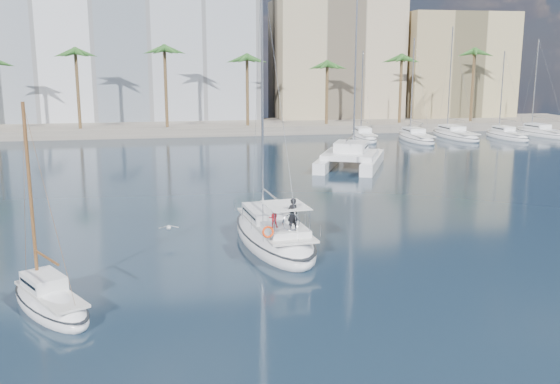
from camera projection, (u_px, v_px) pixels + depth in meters
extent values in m
plane|color=black|center=(279.00, 255.00, 34.15)|extent=(160.00, 160.00, 0.00)
cube|color=gray|center=(206.00, 127.00, 92.71)|extent=(120.00, 14.00, 1.20)
cube|color=silver|center=(124.00, 37.00, 99.36)|extent=(42.00, 16.00, 28.00)
cube|color=tan|center=(334.00, 63.00, 103.28)|extent=(20.00, 14.00, 20.00)
cube|color=tan|center=(452.00, 69.00, 105.08)|extent=(18.00, 12.00, 18.00)
cylinder|color=brown|center=(207.00, 97.00, 87.89)|extent=(0.44, 0.44, 10.50)
sphere|color=#2C5D22|center=(206.00, 59.00, 86.80)|extent=(3.60, 3.60, 3.60)
cylinder|color=brown|center=(434.00, 95.00, 93.87)|extent=(0.44, 0.44, 10.50)
sphere|color=#2C5D22|center=(435.00, 59.00, 92.78)|extent=(3.60, 3.60, 3.60)
ellipsoid|color=white|center=(273.00, 238.00, 36.27)|extent=(4.70, 11.51, 2.33)
ellipsoid|color=black|center=(273.00, 232.00, 36.20)|extent=(4.74, 11.62, 0.18)
cube|color=silver|center=(274.00, 224.00, 35.88)|extent=(3.39, 8.62, 0.12)
cube|color=white|center=(268.00, 213.00, 37.02)|extent=(2.76, 3.89, 0.60)
cube|color=black|center=(268.00, 212.00, 37.02)|extent=(2.74, 3.46, 0.14)
cylinder|color=#B7BABF|center=(262.00, 92.00, 36.77)|extent=(0.15, 0.15, 14.69)
cylinder|color=#B7BABF|center=(273.00, 196.00, 35.86)|extent=(0.57, 4.51, 0.11)
cube|color=white|center=(285.00, 229.00, 33.81)|extent=(2.40, 3.00, 0.36)
cube|color=white|center=(286.00, 205.00, 33.42)|extent=(2.40, 3.00, 0.04)
torus|color=silver|center=(291.00, 222.00, 32.66)|extent=(0.96, 0.15, 0.96)
torus|color=#FA3D0D|center=(268.00, 232.00, 31.94)|extent=(0.65, 0.26, 0.64)
imported|color=black|center=(293.00, 215.00, 32.70)|extent=(0.75, 0.63, 1.76)
imported|color=#A81922|center=(273.00, 218.00, 33.42)|extent=(0.54, 0.44, 1.04)
ellipsoid|color=white|center=(51.00, 305.00, 26.57)|extent=(4.98, 6.55, 1.51)
ellipsoid|color=black|center=(50.00, 301.00, 26.53)|extent=(5.02, 6.62, 0.18)
cube|color=silver|center=(51.00, 294.00, 26.36)|extent=(3.66, 4.88, 0.12)
cube|color=white|center=(44.00, 281.00, 26.83)|extent=(2.23, 2.49, 0.60)
cube|color=black|center=(44.00, 281.00, 26.83)|extent=(2.12, 2.29, 0.14)
cylinder|color=brown|center=(31.00, 195.00, 26.62)|extent=(0.15, 0.15, 7.93)
cylinder|color=brown|center=(46.00, 257.00, 26.17)|extent=(1.40, 2.29, 0.11)
cube|color=white|center=(329.00, 160.00, 62.73)|extent=(5.78, 10.57, 1.10)
cube|color=white|center=(373.00, 162.00, 61.66)|extent=(5.78, 10.57, 1.10)
cube|color=white|center=(350.00, 155.00, 61.51)|extent=(7.07, 7.63, 0.50)
cube|color=white|center=(351.00, 147.00, 61.89)|extent=(4.17, 4.31, 1.00)
cube|color=black|center=(351.00, 146.00, 61.88)|extent=(4.01, 3.92, 0.18)
cylinder|color=#B7BABF|center=(355.00, 76.00, 62.03)|extent=(0.18, 0.18, 14.81)
ellipsoid|color=silver|center=(169.00, 227.00, 36.65)|extent=(0.24, 0.45, 0.22)
sphere|color=silver|center=(169.00, 226.00, 36.85)|extent=(0.12, 0.12, 0.12)
cube|color=gray|center=(163.00, 227.00, 36.58)|extent=(0.52, 0.19, 0.12)
cube|color=gray|center=(174.00, 227.00, 36.70)|extent=(0.52, 0.19, 0.12)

